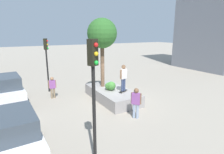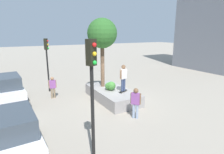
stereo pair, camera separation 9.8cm
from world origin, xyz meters
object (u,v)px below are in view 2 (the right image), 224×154
object	(u,v)px
planter_ledge	(112,94)
traffic_light_corner	(47,56)
skateboard	(123,91)
skateboarder	(123,76)
passerby_with_bag	(53,86)
bystander_watching	(136,101)
plaza_tree	(102,34)
sedan_parked	(7,90)
traffic_light_median	(92,83)
police_car	(13,134)

from	to	relation	value
planter_ledge	traffic_light_corner	distance (m)	5.99
skateboard	traffic_light_corner	distance (m)	6.68
skateboarder	passerby_with_bag	xyz separation A→B (m)	(3.24, 3.97, -0.94)
skateboarder	bystander_watching	bearing A→B (deg)	163.62
plaza_tree	sedan_parked	xyz separation A→B (m)	(1.57, 6.25, -3.56)
skateboard	traffic_light_median	distance (m)	6.65
plaza_tree	traffic_light_corner	size ratio (longest dim) A/B	1.16
traffic_light_median	passerby_with_bag	size ratio (longest dim) A/B	2.82
traffic_light_corner	traffic_light_median	size ratio (longest dim) A/B	0.94
police_car	planter_ledge	bearing A→B (deg)	-59.69
planter_ledge	plaza_tree	size ratio (longest dim) A/B	0.94
planter_ledge	skateboard	world-z (taller)	skateboard
planter_ledge	passerby_with_bag	size ratio (longest dim) A/B	2.90
police_car	passerby_with_bag	size ratio (longest dim) A/B	2.57
traffic_light_median	bystander_watching	world-z (taller)	traffic_light_median
traffic_light_corner	bystander_watching	xyz separation A→B (m)	(-7.38, -3.19, -1.89)
plaza_tree	police_car	bearing A→B (deg)	127.87
police_car	sedan_parked	distance (m)	6.32
police_car	passerby_with_bag	distance (m)	6.65
sedan_parked	traffic_light_median	xyz separation A→B (m)	(-8.13, -2.64, 2.06)
plaza_tree	planter_ledge	bearing A→B (deg)	-169.31
traffic_light_corner	passerby_with_bag	bearing A→B (deg)	177.21
plaza_tree	skateboard	bearing A→B (deg)	-163.07
planter_ledge	sedan_parked	world-z (taller)	sedan_parked
police_car	plaza_tree	bearing A→B (deg)	-52.13
police_car	skateboard	bearing A→B (deg)	-67.09
police_car	traffic_light_corner	xyz separation A→B (m)	(7.85, -2.81, 1.95)
plaza_tree	traffic_light_median	bearing A→B (deg)	151.14
plaza_tree	passerby_with_bag	bearing A→B (deg)	68.80
plaza_tree	passerby_with_bag	size ratio (longest dim) A/B	3.09
skateboard	skateboarder	size ratio (longest dim) A/B	0.46
police_car	traffic_light_median	xyz separation A→B (m)	(-1.81, -2.50, 2.11)
passerby_with_bag	sedan_parked	bearing A→B (deg)	84.94
planter_ledge	skateboarder	xyz separation A→B (m)	(-0.86, -0.38, 1.48)
planter_ledge	bystander_watching	distance (m)	3.30
sedan_parked	skateboard	bearing A→B (deg)	-117.04
plaza_tree	traffic_light_corner	xyz separation A→B (m)	(3.10, 3.30, -1.66)
plaza_tree	police_car	size ratio (longest dim) A/B	1.20
plaza_tree	police_car	xyz separation A→B (m)	(-4.75, 6.11, -3.61)
planter_ledge	plaza_tree	distance (m)	4.32
skateboard	sedan_parked	size ratio (longest dim) A/B	0.19
police_car	traffic_light_corner	size ratio (longest dim) A/B	0.97
skateboarder	bystander_watching	distance (m)	2.61
police_car	sedan_parked	size ratio (longest dim) A/B	0.94
skateboarder	passerby_with_bag	distance (m)	5.21
planter_ledge	skateboard	size ratio (longest dim) A/B	5.65
traffic_light_median	plaza_tree	bearing A→B (deg)	-28.86
skateboard	plaza_tree	bearing A→B (deg)	16.93
traffic_light_corner	skateboarder	bearing A→B (deg)	-142.27
sedan_parked	traffic_light_median	size ratio (longest dim) A/B	0.97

